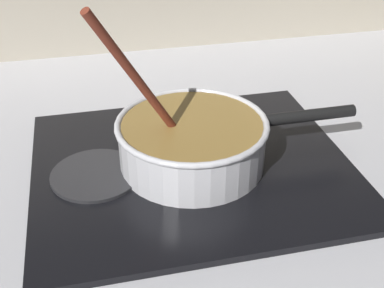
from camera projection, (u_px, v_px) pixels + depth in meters
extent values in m
cube|color=#B7B7BC|center=(244.00, 246.00, 0.76)|extent=(2.40, 1.60, 0.04)
cube|color=black|center=(192.00, 166.00, 0.90)|extent=(0.56, 0.48, 0.01)
torus|color=#592D0C|center=(192.00, 162.00, 0.89)|extent=(0.17, 0.17, 0.01)
cylinder|color=#262628|center=(96.00, 174.00, 0.86)|extent=(0.16, 0.16, 0.01)
cylinder|color=silver|center=(192.00, 144.00, 0.87)|extent=(0.25, 0.25, 0.08)
cylinder|color=olive|center=(192.00, 142.00, 0.87)|extent=(0.24, 0.24, 0.08)
torus|color=silver|center=(192.00, 124.00, 0.85)|extent=(0.26, 0.26, 0.01)
cylinder|color=black|center=(309.00, 116.00, 0.90)|extent=(0.18, 0.02, 0.02)
cylinder|color=beige|center=(208.00, 124.00, 0.87)|extent=(0.03, 0.03, 0.01)
cylinder|color=#E5CC7A|center=(198.00, 134.00, 0.84)|extent=(0.03, 0.03, 0.01)
cylinder|color=beige|center=(173.00, 123.00, 0.87)|extent=(0.04, 0.04, 0.01)
cylinder|color=beige|center=(186.00, 112.00, 0.91)|extent=(0.03, 0.03, 0.01)
cylinder|color=#EDD88C|center=(153.00, 149.00, 0.80)|extent=(0.04, 0.04, 0.01)
cylinder|color=beige|center=(223.00, 114.00, 0.90)|extent=(0.03, 0.03, 0.01)
cylinder|color=maroon|center=(137.00, 80.00, 0.75)|extent=(0.15, 0.11, 0.25)
cube|color=brown|center=(176.00, 131.00, 0.86)|extent=(0.05, 0.05, 0.01)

